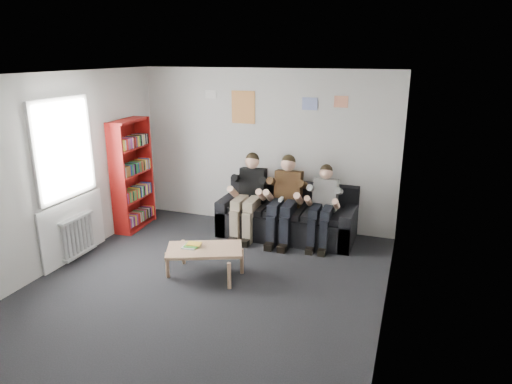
% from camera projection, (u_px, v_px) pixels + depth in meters
% --- Properties ---
extents(room_shell, '(5.00, 5.00, 5.00)m').
position_uv_depth(room_shell, '(201.00, 189.00, 5.57)').
color(room_shell, black).
rests_on(room_shell, ground).
extents(sofa, '(2.21, 0.90, 0.85)m').
position_uv_depth(sofa, '(288.00, 218.00, 7.58)').
color(sofa, black).
rests_on(sofa, ground).
extents(bookshelf, '(0.28, 0.85, 1.89)m').
position_uv_depth(bookshelf, '(132.00, 175.00, 7.77)').
color(bookshelf, '#9C1311').
rests_on(bookshelf, ground).
extents(coffee_table, '(1.01, 0.56, 0.40)m').
position_uv_depth(coffee_table, '(205.00, 252.00, 6.18)').
color(coffee_table, tan).
rests_on(coffee_table, ground).
extents(game_cases, '(0.23, 0.20, 0.04)m').
position_uv_depth(game_cases, '(192.00, 246.00, 6.20)').
color(game_cases, white).
rests_on(game_cases, coffee_table).
extents(person_left, '(0.43, 0.91, 1.37)m').
position_uv_depth(person_left, '(249.00, 196.00, 7.49)').
color(person_left, black).
rests_on(person_left, sofa).
extents(person_middle, '(0.43, 0.92, 1.38)m').
position_uv_depth(person_middle, '(285.00, 200.00, 7.29)').
color(person_middle, '#543A1C').
rests_on(person_middle, sofa).
extents(person_right, '(0.38, 0.81, 1.28)m').
position_uv_depth(person_right, '(323.00, 206.00, 7.11)').
color(person_right, silver).
rests_on(person_right, sofa).
extents(radiator, '(0.10, 0.64, 0.60)m').
position_uv_depth(radiator, '(78.00, 236.00, 6.73)').
color(radiator, silver).
rests_on(radiator, ground).
extents(window, '(0.05, 1.30, 2.36)m').
position_uv_depth(window, '(69.00, 191.00, 6.56)').
color(window, white).
rests_on(window, room_shell).
extents(poster_large, '(0.42, 0.01, 0.55)m').
position_uv_depth(poster_large, '(243.00, 107.00, 7.74)').
color(poster_large, '#D0C849').
rests_on(poster_large, room_shell).
extents(poster_blue, '(0.25, 0.01, 0.20)m').
position_uv_depth(poster_blue, '(310.00, 104.00, 7.34)').
color(poster_blue, blue).
rests_on(poster_blue, room_shell).
extents(poster_pink, '(0.22, 0.01, 0.18)m').
position_uv_depth(poster_pink, '(341.00, 102.00, 7.16)').
color(poster_pink, '#E0467F').
rests_on(poster_pink, room_shell).
extents(poster_sign, '(0.20, 0.01, 0.14)m').
position_uv_depth(poster_sign, '(211.00, 94.00, 7.87)').
color(poster_sign, white).
rests_on(poster_sign, room_shell).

